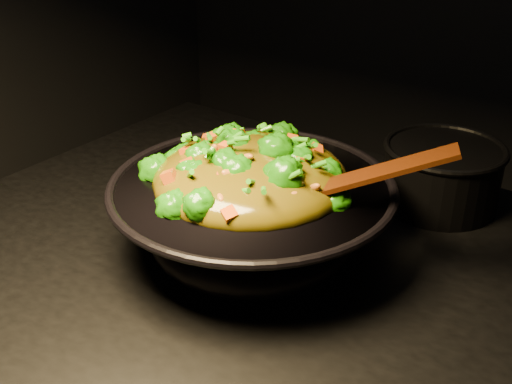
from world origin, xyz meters
The scene contains 4 objects.
wok centered at (-0.05, 0.00, 0.96)m, with size 0.42×0.42×0.12m, color black, non-canonical shape.
stir_fry centered at (-0.06, 0.01, 1.07)m, with size 0.30×0.30×0.10m, color #1E6F07, non-canonical shape.
spatula centered at (0.10, 0.04, 1.06)m, with size 0.27×0.04×0.01m, color #3E1408.
back_pot centered at (0.12, 0.32, 0.96)m, with size 0.20×0.20×0.11m, color black.
Camera 1 is at (0.46, -0.68, 1.46)m, focal length 45.00 mm.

